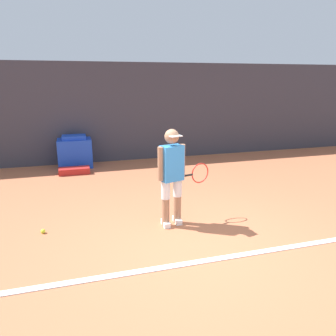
{
  "coord_description": "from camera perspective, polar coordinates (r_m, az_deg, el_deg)",
  "views": [
    {
      "loc": [
        -1.6,
        -3.8,
        2.25
      ],
      "look_at": [
        -0.19,
        1.03,
        0.88
      ],
      "focal_mm": 35.0,
      "sensor_mm": 36.0,
      "label": 1
    }
  ],
  "objects": [
    {
      "name": "ground_plane",
      "position": [
        4.69,
        5.9,
        -13.53
      ],
      "size": [
        24.0,
        24.0,
        0.0
      ],
      "primitive_type": "plane",
      "color": "#B76642"
    },
    {
      "name": "back_wall",
      "position": [
        9.36,
        -6.48,
        9.6
      ],
      "size": [
        24.0,
        0.1,
        2.71
      ],
      "color": "#383842",
      "rests_on": "ground_plane"
    },
    {
      "name": "court_baseline",
      "position": [
        4.4,
        7.7,
        -15.56
      ],
      "size": [
        21.6,
        0.1,
        0.01
      ],
      "color": "white",
      "rests_on": "ground_plane"
    },
    {
      "name": "tennis_player",
      "position": [
        5.04,
        0.79,
        -0.96
      ],
      "size": [
        0.93,
        0.39,
        1.53
      ],
      "rotation": [
        0.0,
        0.0,
        0.28
      ],
      "color": "#A37556",
      "rests_on": "ground_plane"
    },
    {
      "name": "tennis_ball",
      "position": [
        5.37,
        -20.94,
        -10.24
      ],
      "size": [
        0.07,
        0.07,
        0.07
      ],
      "color": "#D1E533",
      "rests_on": "ground_plane"
    },
    {
      "name": "covered_chair",
      "position": [
        8.96,
        -15.9,
        2.68
      ],
      "size": [
        0.86,
        0.63,
        0.84
      ],
      "color": "blue",
      "rests_on": "ground_plane"
    },
    {
      "name": "equipment_bag",
      "position": [
        8.38,
        -15.99,
        -0.45
      ],
      "size": [
        0.74,
        0.34,
        0.15
      ],
      "color": "#B2231E",
      "rests_on": "ground_plane"
    }
  ]
}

